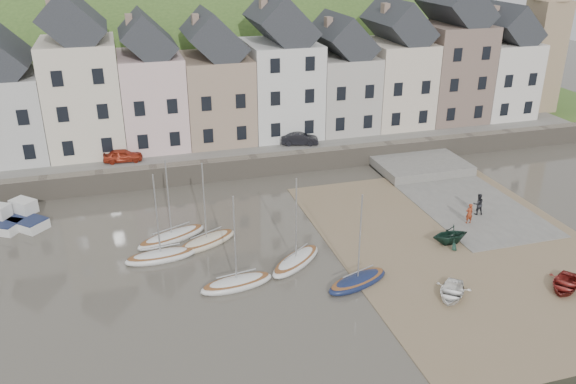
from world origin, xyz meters
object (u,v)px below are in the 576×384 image
object	(u,v)px
car_right	(300,139)
sailboat_0	(172,237)
rowboat_green	(450,234)
person_dark	(478,204)
rowboat_red	(565,284)
person_red	(469,213)
car_left	(123,155)
rowboat_white	(451,292)

from	to	relation	value
car_right	sailboat_0	bearing A→B (deg)	148.65
rowboat_green	person_dark	world-z (taller)	person_dark
sailboat_0	rowboat_green	size ratio (longest dim) A/B	2.36
sailboat_0	rowboat_red	bearing A→B (deg)	-30.53
person_red	car_left	distance (m)	29.34
sailboat_0	person_dark	size ratio (longest dim) A/B	3.74
car_left	car_right	size ratio (longest dim) A/B	0.95
person_red	car_right	bearing A→B (deg)	-63.50
sailboat_0	car_right	bearing A→B (deg)	43.45
sailboat_0	car_right	distance (m)	18.64
person_red	car_left	world-z (taller)	car_left
sailboat_0	person_red	size ratio (longest dim) A/B	3.99
rowboat_green	car_left	distance (m)	28.45
car_left	rowboat_white	bearing A→B (deg)	-140.45
rowboat_red	person_dark	bearing A→B (deg)	137.16
rowboat_white	rowboat_red	size ratio (longest dim) A/B	0.96
sailboat_0	rowboat_red	size ratio (longest dim) A/B	2.04
rowboat_green	person_dark	bearing A→B (deg)	127.45
rowboat_red	car_right	size ratio (longest dim) A/B	0.88
rowboat_red	car_left	bearing A→B (deg)	-174.97
person_dark	car_right	xyz separation A→B (m)	(-9.52, 15.36, 1.21)
person_dark	sailboat_0	bearing A→B (deg)	4.35
sailboat_0	person_red	bearing A→B (deg)	-9.94
person_dark	car_right	distance (m)	18.11
sailboat_0	car_left	bearing A→B (deg)	102.15
rowboat_white	car_left	world-z (taller)	car_left
rowboat_green	car_left	size ratio (longest dim) A/B	0.80
rowboat_white	person_red	distance (m)	10.33
person_dark	rowboat_green	bearing A→B (deg)	48.79
rowboat_white	person_dark	distance (m)	12.17
rowboat_red	car_left	world-z (taller)	car_left
person_dark	car_left	world-z (taller)	car_left
rowboat_white	person_red	bearing A→B (deg)	92.20
rowboat_white	car_left	bearing A→B (deg)	165.71
rowboat_white	person_dark	xyz separation A→B (m)	(7.78, 9.34, 0.60)
rowboat_green	car_left	bearing A→B (deg)	-132.00
sailboat_0	rowboat_white	distance (m)	19.33
person_red	rowboat_green	bearing A→B (deg)	38.75
rowboat_red	person_red	size ratio (longest dim) A/B	1.95
rowboat_white	car_right	bearing A→B (deg)	133.73
sailboat_0	rowboat_red	distance (m)	25.85
rowboat_white	person_red	size ratio (longest dim) A/B	1.88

